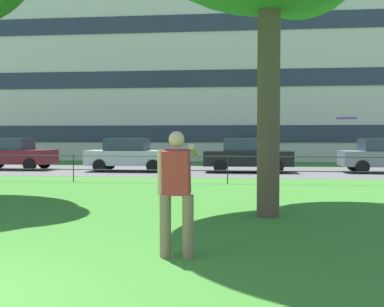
{
  "coord_description": "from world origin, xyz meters",
  "views": [
    {
      "loc": [
        3.41,
        -4.35,
        1.7
      ],
      "look_at": [
        2.11,
        7.21,
        1.25
      ],
      "focal_mm": 44.45,
      "sensor_mm": 36.0,
      "label": 1
    }
  ],
  "objects_px": {
    "person_thrower": "(177,189)",
    "apartment_building_background": "(190,64)",
    "frisbee": "(347,118)",
    "car_silver_left": "(129,155)",
    "car_black_center": "(247,155)",
    "car_maroon_right": "(13,154)"
  },
  "relations": [
    {
      "from": "car_maroon_right",
      "to": "car_silver_left",
      "type": "height_order",
      "value": "same"
    },
    {
      "from": "person_thrower",
      "to": "car_maroon_right",
      "type": "bearing_deg",
      "value": 123.55
    },
    {
      "from": "car_maroon_right",
      "to": "apartment_building_background",
      "type": "height_order",
      "value": "apartment_building_background"
    },
    {
      "from": "car_maroon_right",
      "to": "car_silver_left",
      "type": "xyz_separation_m",
      "value": [
        6.01,
        -0.48,
        0.0
      ]
    },
    {
      "from": "car_silver_left",
      "to": "apartment_building_background",
      "type": "height_order",
      "value": "apartment_building_background"
    },
    {
      "from": "apartment_building_background",
      "to": "car_maroon_right",
      "type": "bearing_deg",
      "value": -114.47
    },
    {
      "from": "frisbee",
      "to": "car_silver_left",
      "type": "distance_m",
      "value": 16.66
    },
    {
      "from": "person_thrower",
      "to": "car_maroon_right",
      "type": "distance_m",
      "value": 18.96
    },
    {
      "from": "car_silver_left",
      "to": "car_black_center",
      "type": "distance_m",
      "value": 5.5
    },
    {
      "from": "car_maroon_right",
      "to": "apartment_building_background",
      "type": "xyz_separation_m",
      "value": [
        7.04,
        15.48,
        6.54
      ]
    },
    {
      "from": "car_silver_left",
      "to": "apartment_building_background",
      "type": "xyz_separation_m",
      "value": [
        1.03,
        15.96,
        6.54
      ]
    },
    {
      "from": "frisbee",
      "to": "car_silver_left",
      "type": "relative_size",
      "value": 0.09
    },
    {
      "from": "frisbee",
      "to": "apartment_building_background",
      "type": "bearing_deg",
      "value": 100.43
    },
    {
      "from": "apartment_building_background",
      "to": "car_black_center",
      "type": "bearing_deg",
      "value": -74.28
    },
    {
      "from": "person_thrower",
      "to": "car_maroon_right",
      "type": "xyz_separation_m",
      "value": [
        -10.47,
        15.8,
        -0.17
      ]
    },
    {
      "from": "frisbee",
      "to": "car_silver_left",
      "type": "xyz_separation_m",
      "value": [
        -6.76,
        15.18,
        -1.15
      ]
    },
    {
      "from": "car_maroon_right",
      "to": "car_silver_left",
      "type": "relative_size",
      "value": 1.0
    },
    {
      "from": "person_thrower",
      "to": "apartment_building_background",
      "type": "distance_m",
      "value": 32.1
    },
    {
      "from": "person_thrower",
      "to": "car_silver_left",
      "type": "relative_size",
      "value": 0.44
    },
    {
      "from": "car_maroon_right",
      "to": "car_black_center",
      "type": "distance_m",
      "value": 11.52
    },
    {
      "from": "person_thrower",
      "to": "apartment_building_background",
      "type": "relative_size",
      "value": 0.05
    },
    {
      "from": "car_maroon_right",
      "to": "apartment_building_background",
      "type": "relative_size",
      "value": 0.11
    }
  ]
}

